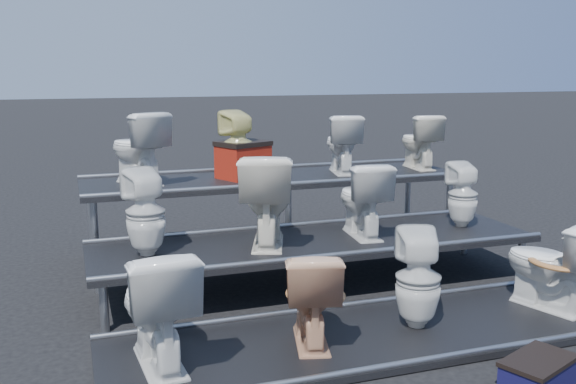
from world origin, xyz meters
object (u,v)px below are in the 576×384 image
object	(u,v)px
toilet_8	(137,148)
step_stool	(538,375)
toilet_0	(157,306)
toilet_1	(310,295)
toilet_10	(342,144)
toilet_5	(267,199)
toilet_11	(419,141)
toilet_4	(146,213)
toilet_7	(463,195)
toilet_9	(238,145)
toilet_2	(418,278)
toilet_3	(549,264)
toilet_6	(362,199)
red_crate	(243,162)

from	to	relation	value
toilet_8	step_stool	distance (m)	4.37
toilet_0	toilet_1	distance (m)	1.12
toilet_10	toilet_5	bearing A→B (deg)	56.65
toilet_11	toilet_10	bearing A→B (deg)	4.46
toilet_4	toilet_11	xyz separation A→B (m)	(3.41, 1.30, 0.35)
toilet_7	toilet_9	bearing A→B (deg)	-27.29
toilet_1	toilet_11	size ratio (longest dim) A/B	1.11
toilet_2	toilet_3	bearing A→B (deg)	-161.11
toilet_5	step_stool	xyz separation A→B (m)	(1.13, -2.33, -0.80)
toilet_0	toilet_8	distance (m)	2.71
toilet_1	toilet_6	size ratio (longest dim) A/B	1.00
toilet_10	step_stool	bearing A→B (deg)	99.07
toilet_4	toilet_6	world-z (taller)	toilet_4
red_crate	step_stool	bearing A→B (deg)	-99.02
toilet_9	toilet_5	bearing A→B (deg)	71.22
toilet_0	toilet_11	xyz separation A→B (m)	(3.50, 2.60, 0.71)
toilet_6	toilet_10	size ratio (longest dim) A/B	1.07
toilet_5	toilet_6	world-z (taller)	toilet_5
toilet_3	toilet_11	size ratio (longest dim) A/B	1.18
toilet_8	toilet_9	world-z (taller)	toilet_8
toilet_10	toilet_1	bearing A→B (deg)	73.97
toilet_9	toilet_10	world-z (taller)	toilet_9
toilet_5	toilet_11	world-z (taller)	toilet_11
toilet_3	toilet_4	xyz separation A→B (m)	(-3.17, 1.30, 0.39)
toilet_0	toilet_2	bearing A→B (deg)	175.74
toilet_7	toilet_1	bearing A→B (deg)	36.67
toilet_0	toilet_8	bearing A→B (deg)	-97.96
toilet_10	toilet_0	bearing A→B (deg)	58.07
toilet_0	toilet_7	distance (m)	3.53
toilet_5	red_crate	bearing A→B (deg)	-76.22
toilet_3	step_stool	world-z (taller)	toilet_3
toilet_3	toilet_4	distance (m)	3.45
red_crate	toilet_10	bearing A→B (deg)	-25.02
toilet_10	toilet_11	bearing A→B (deg)	-168.22
toilet_1	step_stool	world-z (taller)	toilet_1
toilet_1	toilet_5	distance (m)	1.38
toilet_1	toilet_3	world-z (taller)	toilet_3
toilet_10	toilet_4	bearing A→B (deg)	40.28
toilet_0	toilet_2	distance (m)	2.01
toilet_5	toilet_3	bearing A→B (deg)	167.43
toilet_0	toilet_10	bearing A→B (deg)	-137.97
toilet_0	toilet_1	size ratio (longest dim) A/B	1.16
toilet_2	red_crate	bearing A→B (deg)	-56.08
toilet_8	toilet_10	bearing A→B (deg)	156.22
toilet_4	toilet_1	bearing A→B (deg)	114.41
toilet_8	toilet_9	distance (m)	1.08
toilet_2	toilet_6	world-z (taller)	toilet_6
toilet_0	toilet_6	size ratio (longest dim) A/B	1.16
toilet_3	toilet_6	distance (m)	1.76
toilet_6	toilet_7	size ratio (longest dim) A/B	1.10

